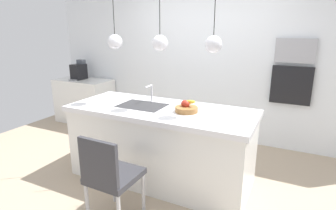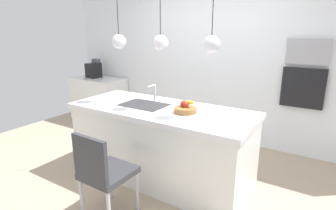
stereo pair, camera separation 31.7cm
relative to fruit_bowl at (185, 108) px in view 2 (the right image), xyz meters
name	(u,v)px [view 2 (the right image)]	position (x,y,z in m)	size (l,w,h in m)	color
floor	(161,177)	(-0.33, 0.00, -0.97)	(6.60, 6.60, 0.00)	tan
back_wall	(216,62)	(-0.33, 1.65, 0.33)	(6.00, 0.10, 2.60)	white
kitchen_island	(161,143)	(-0.33, 0.00, -0.51)	(2.23, 0.92, 0.92)	white
sink_basin	(144,105)	(-0.58, 0.00, -0.05)	(0.56, 0.40, 0.02)	#2D2D30
faucet	(154,90)	(-0.58, 0.21, 0.09)	(0.02, 0.17, 0.22)	silver
fruit_bowl	(185,108)	(0.00, 0.00, 0.00)	(0.26, 0.26, 0.15)	#9E6B38
side_counter	(99,99)	(-2.73, 1.28, -0.54)	(1.10, 0.60, 0.86)	white
coffee_machine	(94,70)	(-2.82, 1.28, 0.05)	(0.20, 0.35, 0.38)	black
microwave	(308,52)	(1.01, 1.58, 0.56)	(0.54, 0.08, 0.34)	#9E9EA3
oven	(303,88)	(1.01, 1.58, 0.06)	(0.56, 0.08, 0.56)	black
chair_near	(103,171)	(-0.37, -0.94, -0.45)	(0.44, 0.47, 0.91)	#333338
pendant_light_left	(119,41)	(-0.95, 0.00, 0.71)	(0.18, 0.18, 0.78)	silver
pendant_light_center	(160,43)	(-0.33, 0.00, 0.71)	(0.18, 0.18, 0.78)	silver
pendant_light_right	(212,44)	(0.28, 0.00, 0.71)	(0.18, 0.18, 0.78)	silver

